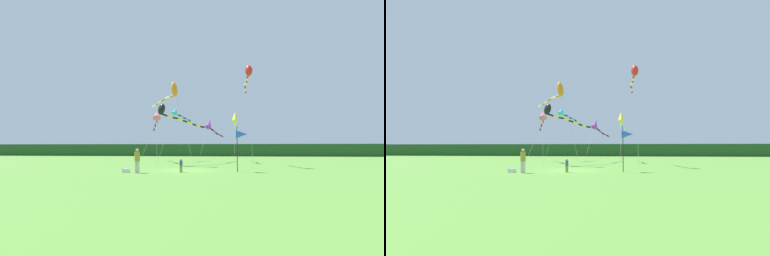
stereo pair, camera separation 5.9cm
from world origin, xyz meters
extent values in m
plane|color=#5B9338|center=(0.00, 0.00, 0.00)|extent=(120.00, 120.00, 0.00)
cube|color=#234C23|center=(0.00, 45.00, 1.41)|extent=(108.00, 3.66, 2.81)
cylinder|color=silver|center=(-3.27, -3.15, 0.44)|extent=(0.18, 0.18, 0.88)
cylinder|color=silver|center=(-3.07, -3.15, 0.44)|extent=(0.18, 0.18, 0.88)
cylinder|color=olive|center=(-3.17, -3.15, 1.22)|extent=(0.40, 0.40, 0.69)
sphere|color=tan|center=(-3.17, -3.15, 1.70)|extent=(0.26, 0.26, 0.26)
cylinder|color=olive|center=(-0.04, -2.12, 0.26)|extent=(0.11, 0.11, 0.51)
cylinder|color=olive|center=(0.08, -2.12, 0.26)|extent=(0.11, 0.11, 0.51)
cylinder|color=#334C8C|center=(0.02, -2.12, 0.72)|extent=(0.24, 0.24, 0.41)
sphere|color=tan|center=(0.02, -2.12, 0.99)|extent=(0.15, 0.15, 0.15)
cube|color=silver|center=(-4.17, -2.69, 0.16)|extent=(0.55, 0.39, 0.31)
cylinder|color=black|center=(4.38, -1.14, 1.82)|extent=(0.06, 0.06, 3.63)
cone|color=blue|center=(4.73, -1.14, 2.98)|extent=(0.90, 0.70, 0.70)
cylinder|color=#B2B2B2|center=(-4.42, 5.63, 3.06)|extent=(2.03, 2.01, 6.13)
ellipsoid|color=black|center=(-3.41, 6.62, 6.12)|extent=(1.33, 1.33, 1.42)
cylinder|color=black|center=(-3.14, 6.80, 5.51)|extent=(0.71, 0.56, 0.38)
cylinder|color=yellow|center=(-2.61, 7.19, 5.34)|extent=(0.66, 0.60, 0.33)
cylinder|color=black|center=(-2.08, 7.58, 5.24)|extent=(0.68, 0.54, 0.27)
cylinder|color=yellow|center=(-1.57, 8.00, 5.11)|extent=(0.65, 0.64, 0.38)
cylinder|color=black|center=(-1.10, 8.45, 4.94)|extent=(0.65, 0.62, 0.34)
cylinder|color=yellow|center=(-0.57, 8.84, 4.77)|extent=(0.72, 0.54, 0.40)
cylinder|color=black|center=(-0.11, 9.29, 4.61)|extent=(0.54, 0.69, 0.31)
cylinder|color=yellow|center=(0.28, 9.82, 4.50)|extent=(0.60, 0.66, 0.31)
cylinder|color=black|center=(0.74, 10.28, 4.41)|extent=(0.65, 0.59, 0.27)
cylinder|color=#B2B2B2|center=(-0.72, 4.97, 4.06)|extent=(2.33, 1.66, 8.13)
ellipsoid|color=orange|center=(-1.87, 5.79, 8.12)|extent=(1.16, 1.11, 1.74)
cylinder|color=orange|center=(-2.14, 5.97, 7.42)|extent=(0.66, 0.53, 0.27)
cylinder|color=white|center=(-2.69, 6.30, 7.31)|extent=(0.70, 0.50, 0.35)
cylinder|color=orange|center=(-3.22, 6.65, 7.17)|extent=(0.66, 0.59, 0.34)
cylinder|color=white|center=(-3.68, 7.09, 6.99)|extent=(0.62, 0.66, 0.40)
cylinder|color=orange|center=(-4.10, 7.57, 6.83)|extent=(0.60, 0.63, 0.30)
cylinder|color=white|center=(-4.57, 8.01, 6.71)|extent=(0.66, 0.59, 0.34)
cylinder|color=#B2B2B2|center=(4.63, 11.43, 2.92)|extent=(0.21, 2.07, 5.85)
cone|color=yellow|center=(4.73, 12.46, 5.84)|extent=(0.84, 1.16, 1.37)
cylinder|color=yellow|center=(4.77, 12.91, 5.25)|extent=(0.30, 0.98, 0.42)
cylinder|color=white|center=(4.78, 13.83, 5.04)|extent=(0.28, 0.97, 0.40)
cylinder|color=yellow|center=(4.90, 14.71, 4.86)|extent=(0.50, 0.96, 0.34)
cylinder|color=white|center=(5.17, 15.58, 4.68)|extent=(0.45, 0.98, 0.41)
cylinder|color=yellow|center=(5.25, 16.48, 4.42)|extent=(0.28, 0.99, 0.50)
cylinder|color=white|center=(5.21, 17.39, 4.12)|extent=(0.20, 0.97, 0.48)
cylinder|color=yellow|center=(5.15, 18.31, 3.89)|extent=(0.32, 0.97, 0.37)
cylinder|color=#B2B2B2|center=(0.83, 11.86, 2.55)|extent=(1.22, 3.60, 5.12)
cone|color=purple|center=(1.43, 13.65, 5.11)|extent=(1.21, 1.61, 1.54)
cylinder|color=purple|center=(1.48, 14.00, 4.54)|extent=(0.30, 0.76, 0.28)
cylinder|color=black|center=(1.72, 14.66, 4.38)|extent=(0.58, 0.77, 0.44)
cylinder|color=purple|center=(2.04, 15.29, 4.13)|extent=(0.49, 0.80, 0.43)
cylinder|color=black|center=(2.33, 15.95, 3.91)|extent=(0.50, 0.78, 0.39)
cylinder|color=purple|center=(2.64, 16.59, 3.76)|extent=(0.51, 0.75, 0.29)
cylinder|color=black|center=(2.91, 17.26, 3.66)|extent=(0.41, 0.77, 0.31)
cylinder|color=purple|center=(3.11, 17.94, 3.56)|extent=(0.39, 0.77, 0.30)
cylinder|color=#B2B2B2|center=(-4.52, 15.21, 3.63)|extent=(1.78, 3.77, 7.26)
cone|color=#1EB7CC|center=(-3.64, 17.08, 7.25)|extent=(1.30, 1.47, 1.25)
cylinder|color=#1EB7CC|center=(-3.47, 17.37, 6.79)|extent=(0.52, 0.72, 0.36)
cylinder|color=black|center=(-3.13, 17.93, 6.67)|extent=(0.54, 0.68, 0.27)
cylinder|color=#1EB7CC|center=(-2.84, 18.53, 6.55)|extent=(0.41, 0.74, 0.37)
cylinder|color=black|center=(-2.61, 19.15, 6.43)|extent=(0.45, 0.71, 0.27)
cylinder|color=#1EB7CC|center=(-2.30, 19.73, 6.33)|extent=(0.55, 0.70, 0.32)
cylinder|color=black|center=(-1.99, 20.32, 6.15)|extent=(0.47, 0.75, 0.42)
cylinder|color=#B2B2B2|center=(-4.77, 10.31, 3.08)|extent=(1.04, 4.13, 6.17)
cone|color=#E5598C|center=(-5.27, 12.36, 6.16)|extent=(1.35, 1.65, 1.45)
cylinder|color=#E5598C|center=(-5.40, 12.86, 5.67)|extent=(0.46, 1.07, 0.34)
cylinder|color=black|center=(-5.61, 13.86, 5.52)|extent=(0.36, 1.07, 0.36)
cylinder|color=#E5598C|center=(-5.92, 14.82, 5.36)|extent=(0.65, 1.03, 0.34)
cylinder|color=black|center=(-6.26, 15.77, 5.13)|extent=(0.44, 1.10, 0.52)
cylinder|color=#E5598C|center=(-6.59, 16.74, 4.90)|extent=(0.62, 1.04, 0.33)
cylinder|color=black|center=(-6.91, 17.70, 4.69)|extent=(0.41, 1.10, 0.49)
cylinder|color=#B2B2B2|center=(5.97, 4.31, 4.93)|extent=(0.07, 2.54, 9.86)
ellipsoid|color=red|center=(5.94, 5.56, 9.86)|extent=(0.77, 1.04, 1.26)
cylinder|color=red|center=(5.87, 5.87, 9.32)|extent=(0.36, 0.70, 0.35)
cylinder|color=white|center=(5.81, 6.49, 9.19)|extent=(0.23, 0.67, 0.31)
cylinder|color=red|center=(5.84, 7.11, 9.09)|extent=(0.23, 0.67, 0.30)
cylinder|color=white|center=(5.78, 7.73, 8.96)|extent=(0.35, 0.70, 0.34)
cylinder|color=red|center=(5.76, 8.35, 8.78)|extent=(0.30, 0.72, 0.40)
cylinder|color=white|center=(5.84, 8.98, 8.58)|extent=(0.26, 0.70, 0.37)
cylinder|color=red|center=(5.92, 9.60, 8.44)|extent=(0.30, 0.69, 0.31)
camera|label=1|loc=(3.33, -24.88, 1.87)|focal=27.64mm
camera|label=2|loc=(3.39, -24.87, 1.87)|focal=27.64mm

